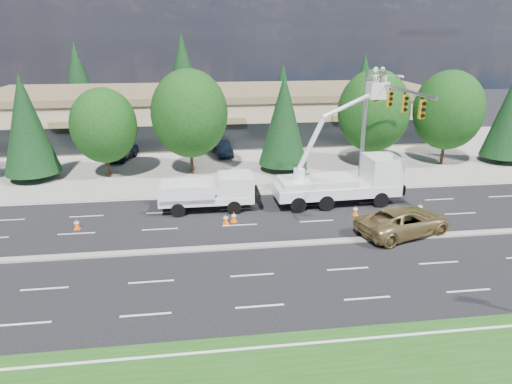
{
  "coord_description": "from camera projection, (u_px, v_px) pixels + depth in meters",
  "views": [
    {
      "loc": [
        -2.46,
        -23.36,
        11.55
      ],
      "look_at": [
        0.96,
        2.6,
        2.4
      ],
      "focal_mm": 32.0,
      "sensor_mm": 36.0,
      "label": 1
    }
  ],
  "objects": [
    {
      "name": "traffic_cone_d",
      "position": [
        355.0,
        210.0,
        30.47
      ],
      "size": [
        0.4,
        0.4,
        0.7
      ],
      "color": "#FF5808",
      "rests_on": "ground"
    },
    {
      "name": "road_median",
      "position": [
        245.0,
        246.0,
        25.96
      ],
      "size": [
        120.0,
        0.55,
        0.12
      ],
      "primitive_type": "cube",
      "color": "gray",
      "rests_on": "ground"
    },
    {
      "name": "tree_front_h",
      "position": [
        509.0,
        117.0,
        41.82
      ],
      "size": [
        4.03,
        4.03,
        7.94
      ],
      "color": "#332114",
      "rests_on": "ground"
    },
    {
      "name": "tree_front_d",
      "position": [
        189.0,
        114.0,
        37.94
      ],
      "size": [
        6.4,
        6.4,
        8.87
      ],
      "color": "#332114",
      "rests_on": "ground"
    },
    {
      "name": "traffic_cone_a",
      "position": [
        77.0,
        224.0,
        28.3
      ],
      "size": [
        0.4,
        0.4,
        0.7
      ],
      "color": "#FF5808",
      "rests_on": "ground"
    },
    {
      "name": "traffic_cone_e",
      "position": [
        420.0,
        208.0,
        30.91
      ],
      "size": [
        0.4,
        0.4,
        0.7
      ],
      "color": "#FF5808",
      "rests_on": "ground"
    },
    {
      "name": "tree_back_a",
      "position": [
        78.0,
        79.0,
        61.2
      ],
      "size": [
        5.36,
        5.36,
        10.56
      ],
      "color": "#332114",
      "rests_on": "ground"
    },
    {
      "name": "minivan",
      "position": [
        404.0,
        221.0,
        27.47
      ],
      "size": [
        6.53,
        4.42,
        1.66
      ],
      "primitive_type": "imported",
      "rotation": [
        0.0,
        0.0,
        1.87
      ],
      "color": "#9C834B",
      "rests_on": "ground"
    },
    {
      "name": "tree_back_c",
      "position": [
        283.0,
        88.0,
        65.18
      ],
      "size": [
        3.86,
        3.86,
        7.6
      ],
      "color": "#332114",
      "rests_on": "ground"
    },
    {
      "name": "signal_mast",
      "position": [
        376.0,
        116.0,
        31.81
      ],
      "size": [
        2.76,
        10.16,
        9.0
      ],
      "color": "gray",
      "rests_on": "ground"
    },
    {
      "name": "tree_back_d",
      "position": [
        364.0,
        82.0,
        66.44
      ],
      "size": [
        4.47,
        4.47,
        8.82
      ],
      "color": "#332114",
      "rests_on": "ground"
    },
    {
      "name": "ground",
      "position": [
        245.0,
        247.0,
        25.98
      ],
      "size": [
        140.0,
        140.0,
        0.0
      ],
      "primitive_type": "plane",
      "color": "black",
      "rests_on": "ground"
    },
    {
      "name": "tree_front_f",
      "position": [
        374.0,
        111.0,
        39.94
      ],
      "size": [
        6.26,
        6.26,
        8.69
      ],
      "color": "#332114",
      "rests_on": "ground"
    },
    {
      "name": "tree_front_e",
      "position": [
        284.0,
        119.0,
        39.14
      ],
      "size": [
        4.28,
        4.28,
        8.44
      ],
      "color": "#332114",
      "rests_on": "ground"
    },
    {
      "name": "tree_front_c",
      "position": [
        104.0,
        126.0,
        37.35
      ],
      "size": [
        5.38,
        5.38,
        7.47
      ],
      "color": "#332114",
      "rests_on": "ground"
    },
    {
      "name": "concrete_apron",
      "position": [
        223.0,
        157.0,
        44.7
      ],
      "size": [
        140.0,
        22.0,
        0.01
      ],
      "primitive_type": "cube",
      "color": "gray",
      "rests_on": "ground"
    },
    {
      "name": "tree_front_g",
      "position": [
        448.0,
        110.0,
        40.83
      ],
      "size": [
        6.16,
        6.16,
        8.54
      ],
      "color": "#332114",
      "rests_on": "ground"
    },
    {
      "name": "traffic_cone_c",
      "position": [
        234.0,
        217.0,
        29.4
      ],
      "size": [
        0.4,
        0.4,
        0.7
      ],
      "color": "#FF5808",
      "rests_on": "ground"
    },
    {
      "name": "traffic_cone_b",
      "position": [
        226.0,
        219.0,
        29.05
      ],
      "size": [
        0.4,
        0.4,
        0.7
      ],
      "color": "#FF5808",
      "rests_on": "ground"
    },
    {
      "name": "bucket_truck",
      "position": [
        348.0,
        176.0,
        32.13
      ],
      "size": [
        8.89,
        3.15,
        9.45
      ],
      "rotation": [
        0.0,
        0.0,
        0.04
      ],
      "color": "white",
      "rests_on": "ground"
    },
    {
      "name": "tree_front_b",
      "position": [
        26.0,
        124.0,
        36.51
      ],
      "size": [
        4.41,
        4.41,
        8.69
      ],
      "color": "#332114",
      "rests_on": "ground"
    },
    {
      "name": "strip_mall",
      "position": [
        217.0,
        112.0,
        53.1
      ],
      "size": [
        50.4,
        15.4,
        5.5
      ],
      "color": "tan",
      "rests_on": "ground"
    },
    {
      "name": "parked_car_east",
      "position": [
        222.0,
        149.0,
        45.24
      ],
      "size": [
        1.99,
        4.41,
        1.4
      ],
      "primitive_type": "imported",
      "rotation": [
        0.0,
        0.0,
        0.12
      ],
      "color": "black",
      "rests_on": "ground"
    },
    {
      "name": "utility_pickup",
      "position": [
        213.0,
        196.0,
        31.26
      ],
      "size": [
        6.39,
        2.56,
        2.45
      ],
      "rotation": [
        0.0,
        0.0,
        -0.0
      ],
      "color": "white",
      "rests_on": "ground"
    },
    {
      "name": "parked_car_west",
      "position": [
        122.0,
        152.0,
        43.77
      ],
      "size": [
        3.07,
        4.78,
        1.52
      ],
      "primitive_type": "imported",
      "rotation": [
        0.0,
        0.0,
        -0.31
      ],
      "color": "black",
      "rests_on": "ground"
    },
    {
      "name": "tree_back_b",
      "position": [
        183.0,
        73.0,
        62.72
      ],
      "size": [
        5.96,
        5.96,
        11.75
      ],
      "color": "#332114",
      "rests_on": "ground"
    }
  ]
}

